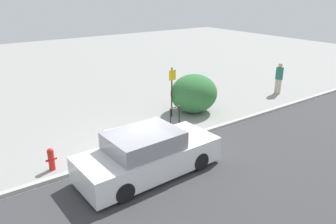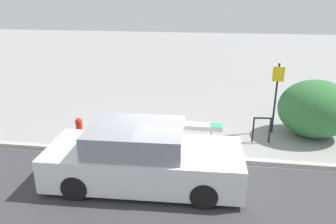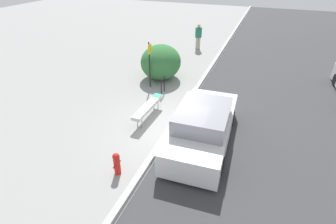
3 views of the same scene
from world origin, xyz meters
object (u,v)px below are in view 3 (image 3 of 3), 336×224
Objects in this scene: sign_post at (150,61)px; fire_hydrant at (117,163)px; bench at (148,107)px; pedestrian at (198,36)px; parked_car_near at (203,127)px; bike_rack at (163,84)px.

fire_hydrant is (-5.99, -1.58, -0.98)m from sign_post.
sign_post reaches higher than bench.
pedestrian reaches higher than bench.
sign_post is 0.49× the size of parked_car_near.
fire_hydrant reaches higher than bench.
bike_rack is at bearing 39.20° from parked_car_near.
sign_post is (2.72, 1.12, 0.86)m from bench.
bench is 3.31m from fire_hydrant.
pedestrian is at bearing 4.67° from bench.
fire_hydrant is (-3.27, -0.46, -0.11)m from bench.
bike_rack is at bearing 56.79° from pedestrian.
bench is 0.94× the size of sign_post.
sign_post is (0.46, 0.86, 0.88)m from bike_rack.
sign_post is at bearing 49.88° from pedestrian.
pedestrian is at bearing -4.68° from sign_post.
parked_car_near is at bearing 70.59° from pedestrian.
fire_hydrant is (-5.53, -0.73, -0.09)m from bike_rack.
fire_hydrant is 13.01m from pedestrian.
sign_post is at bearing 61.76° from bike_rack.
bike_rack is 4.13m from parked_car_near.
fire_hydrant is at bearing 59.04° from pedestrian.
parked_car_near is (-3.09, -2.73, 0.16)m from bike_rack.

